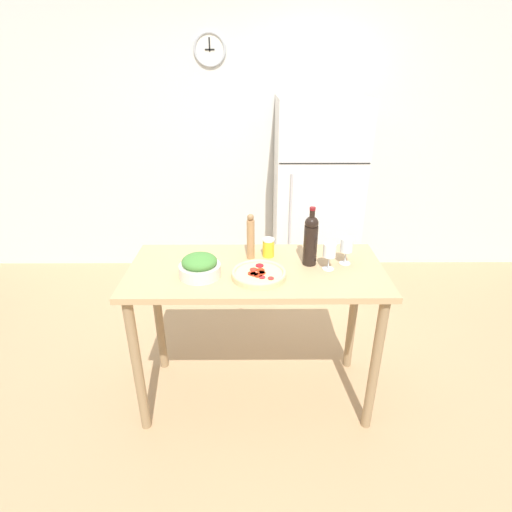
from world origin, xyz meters
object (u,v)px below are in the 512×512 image
(wine_glass_near, at_px, (330,252))
(homemade_pizza, at_px, (259,274))
(refrigerator, at_px, (316,196))
(pepper_mill, at_px, (251,237))
(wine_bottle, at_px, (311,239))
(wine_glass_far, at_px, (347,246))
(salad_bowl, at_px, (200,266))
(salt_canister, at_px, (268,247))

(wine_glass_near, relative_size, homemade_pizza, 0.53)
(refrigerator, bearing_deg, pepper_mill, -112.44)
(wine_bottle, height_order, wine_glass_far, wine_bottle)
(wine_glass_near, bearing_deg, wine_glass_far, 32.62)
(refrigerator, height_order, wine_glass_near, refrigerator)
(pepper_mill, distance_m, homemade_pizza, 0.27)
(pepper_mill, relative_size, salad_bowl, 1.23)
(salad_bowl, distance_m, homemade_pizza, 0.32)
(pepper_mill, height_order, salad_bowl, pepper_mill)
(pepper_mill, bearing_deg, wine_bottle, -13.30)
(wine_glass_far, relative_size, salad_bowl, 0.69)
(pepper_mill, bearing_deg, salt_canister, 13.26)
(homemade_pizza, bearing_deg, pepper_mill, 100.77)
(wine_bottle, distance_m, salad_bowl, 0.64)
(refrigerator, relative_size, wine_glass_near, 11.11)
(wine_glass_near, distance_m, homemade_pizza, 0.41)
(wine_bottle, height_order, wine_glass_near, wine_bottle)
(wine_bottle, distance_m, wine_glass_near, 0.13)
(wine_glass_far, xyz_separation_m, salad_bowl, (-0.82, -0.14, -0.05))
(refrigerator, bearing_deg, wine_bottle, -99.63)
(refrigerator, relative_size, pepper_mill, 6.29)
(salad_bowl, bearing_deg, homemade_pizza, -2.57)
(pepper_mill, relative_size, homemade_pizza, 0.93)
(wine_glass_near, height_order, pepper_mill, pepper_mill)
(wine_glass_far, xyz_separation_m, pepper_mill, (-0.55, 0.08, 0.03))
(wine_glass_near, relative_size, salt_canister, 1.38)
(wine_glass_far, bearing_deg, wine_bottle, -179.35)
(pepper_mill, bearing_deg, homemade_pizza, -79.23)
(pepper_mill, bearing_deg, refrigerator, 67.56)
(wine_bottle, bearing_deg, salad_bowl, -166.90)
(wine_glass_near, bearing_deg, homemade_pizza, -167.12)
(wine_glass_near, distance_m, salad_bowl, 0.72)
(refrigerator, bearing_deg, salad_bowl, -117.57)
(pepper_mill, bearing_deg, wine_glass_near, -18.63)
(wine_bottle, xyz_separation_m, salt_canister, (-0.23, 0.10, -0.10))
(salad_bowl, distance_m, salt_canister, 0.45)
(salt_canister, bearing_deg, refrigerator, 70.91)
(salad_bowl, xyz_separation_m, salt_canister, (0.38, 0.25, -0.00))
(refrigerator, xyz_separation_m, wine_glass_far, (-0.05, -1.52, 0.17))
(wine_glass_far, bearing_deg, wine_glass_near, -147.38)
(wine_glass_near, height_order, wine_glass_far, same)
(pepper_mill, xyz_separation_m, salt_canister, (0.11, 0.02, -0.08))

